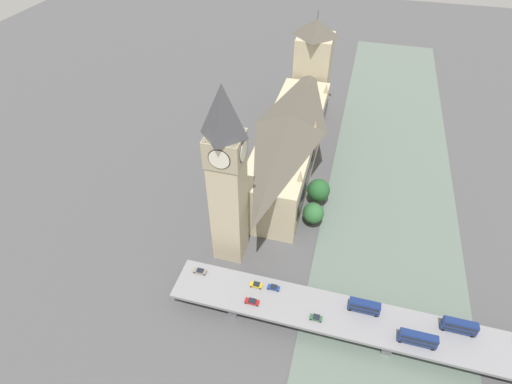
{
  "coord_description": "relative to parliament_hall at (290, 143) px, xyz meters",
  "views": [
    {
      "loc": [
        -10.22,
        143.86,
        121.35
      ],
      "look_at": [
        19.13,
        35.93,
        21.11
      ],
      "focal_mm": 28.0,
      "sensor_mm": 36.0,
      "label": 1
    }
  ],
  "objects": [
    {
      "name": "car_southbound_lead",
      "position": [
        -4.44,
        81.22,
        -7.4
      ],
      "size": [
        4.75,
        1.94,
        1.46
      ],
      "color": "maroon",
      "rests_on": "road_bridge"
    },
    {
      "name": "clock_tower",
      "position": [
        10.8,
        56.68,
        23.17
      ],
      "size": [
        12.05,
        12.05,
        70.76
      ],
      "color": "#C1B28E",
      "rests_on": "ground_plane"
    },
    {
      "name": "river_water",
      "position": [
        -48.61,
        8.0,
        -14.32
      ],
      "size": [
        55.67,
        360.0,
        0.3
      ],
      "primitive_type": "cube",
      "color": "slate",
      "rests_on": "ground_plane"
    },
    {
      "name": "double_decker_bus_rear",
      "position": [
        -56.2,
        81.68,
        -5.41
      ],
      "size": [
        11.22,
        2.47,
        4.94
      ],
      "color": "navy",
      "rests_on": "road_bridge"
    },
    {
      "name": "ground_plane",
      "position": [
        -14.77,
        8.0,
        -14.47
      ],
      "size": [
        600.0,
        600.0,
        0.0
      ],
      "primitive_type": "plane",
      "color": "#4C4C4F"
    },
    {
      "name": "parliament_hall",
      "position": [
        0.0,
        0.0,
        0.0
      ],
      "size": [
        24.01,
        94.5,
        29.1
      ],
      "color": "#C1B28E",
      "rests_on": "ground_plane"
    },
    {
      "name": "car_northbound_lead",
      "position": [
        16.56,
        74.21,
        -7.44
      ],
      "size": [
        4.61,
        1.91,
        1.35
      ],
      "color": "slate",
      "rests_on": "road_bridge"
    },
    {
      "name": "car_southbound_tail",
      "position": [
        -25.69,
        81.56,
        -7.39
      ],
      "size": [
        3.99,
        1.93,
        1.49
      ],
      "color": "#2D5638",
      "rests_on": "road_bridge"
    },
    {
      "name": "double_decker_bus_mid",
      "position": [
        -39.96,
        74.63,
        -5.55
      ],
      "size": [
        10.01,
        2.64,
        4.66
      ],
      "color": "navy",
      "rests_on": "road_bridge"
    },
    {
      "name": "victoria_tower",
      "position": [
        0.06,
        -60.78,
        11.03
      ],
      "size": [
        19.06,
        19.06,
        55.0
      ],
      "color": "#C1B28E",
      "rests_on": "ground_plane"
    },
    {
      "name": "car_southbound_mid",
      "position": [
        -10.03,
        74.04,
        -7.4
      ],
      "size": [
        4.2,
        1.84,
        1.49
      ],
      "color": "navy",
      "rests_on": "road_bridge"
    },
    {
      "name": "tree_embankment_mid",
      "position": [
        -17.46,
        34.84,
        -7.77
      ],
      "size": [
        8.33,
        8.33,
        10.88
      ],
      "color": "brown",
      "rests_on": "ground_plane"
    },
    {
      "name": "tree_embankment_near",
      "position": [
        -17.13,
        33.89,
        -8.47
      ],
      "size": [
        8.65,
        8.65,
        10.33
      ],
      "color": "brown",
      "rests_on": "ground_plane"
    },
    {
      "name": "double_decker_bus_lead",
      "position": [
        -68.6,
        74.12,
        -5.36
      ],
      "size": [
        10.33,
        2.51,
        5.02
      ],
      "color": "navy",
      "rests_on": "road_bridge"
    },
    {
      "name": "tree_embankment_far",
      "position": [
        -17.34,
        21.21,
        -6.84
      ],
      "size": [
        9.84,
        9.84,
        12.56
      ],
      "color": "brown",
      "rests_on": "ground_plane"
    },
    {
      "name": "road_bridge",
      "position": [
        -48.61,
        77.95,
        -9.31
      ],
      "size": [
        143.33,
        15.69,
        6.34
      ],
      "color": "slate",
      "rests_on": "ground_plane"
    },
    {
      "name": "car_northbound_mid",
      "position": [
        -4.08,
        74.59,
        -7.38
      ],
      "size": [
        4.18,
        1.9,
        1.5
      ],
      "color": "gold",
      "rests_on": "road_bridge"
    }
  ]
}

